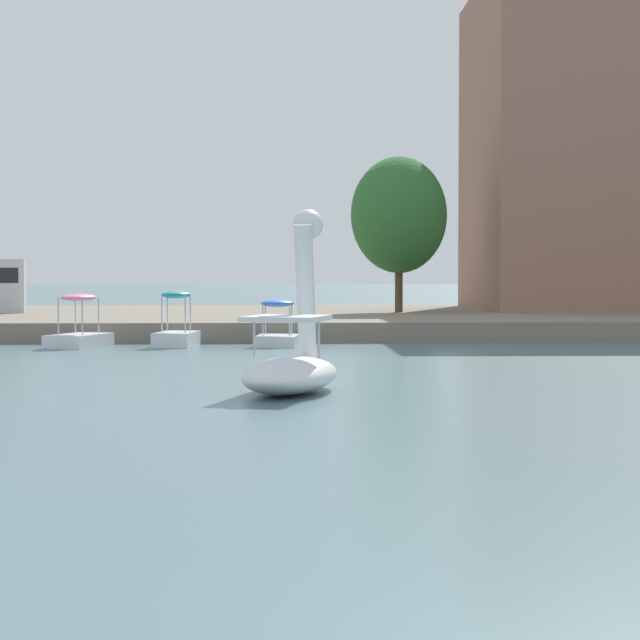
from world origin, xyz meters
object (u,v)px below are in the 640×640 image
pedal_boat_teal (176,332)px  pedal_boat_pink (79,331)px  swan_boat (292,357)px  tree_broadleaf_left (399,215)px  pedal_boat_blue (277,333)px

pedal_boat_teal → pedal_boat_pink: 2.62m
pedal_boat_teal → swan_boat: bearing=-76.9°
swan_boat → pedal_boat_pink: (-5.55, 12.49, -0.16)m
tree_broadleaf_left → pedal_boat_pink: bearing=-132.5°
pedal_boat_blue → pedal_boat_pink: pedal_boat_pink is taller
pedal_boat_pink → tree_broadleaf_left: size_ratio=0.41×
pedal_boat_blue → pedal_boat_pink: (-5.39, -0.15, 0.06)m
swan_boat → pedal_boat_pink: bearing=113.9°
pedal_boat_pink → tree_broadleaf_left: 15.19m
tree_broadleaf_left → pedal_boat_blue: bearing=-113.0°
swan_boat → pedal_boat_pink: size_ratio=1.39×
swan_boat → pedal_boat_blue: swan_boat is taller
pedal_boat_teal → pedal_boat_pink: pedal_boat_teal is taller
pedal_boat_blue → tree_broadleaf_left: bearing=67.0°
pedal_boat_teal → tree_broadleaf_left: bearing=55.7°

